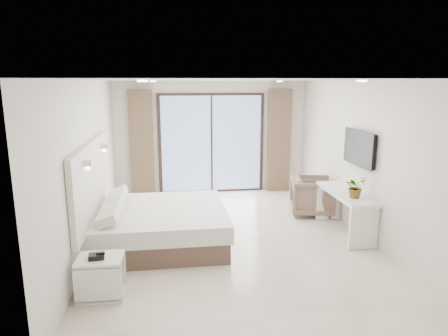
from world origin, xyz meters
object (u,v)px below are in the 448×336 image
at_px(nightstand, 101,277).
at_px(armchair, 312,194).
at_px(bed, 159,225).
at_px(console_desk, 345,203).

distance_m(nightstand, armchair, 4.65).
xyz_separation_m(bed, armchair, (3.07, 1.10, 0.10)).
bearing_deg(bed, nightstand, -113.73).
xyz_separation_m(console_desk, armchair, (-0.19, 1.10, -0.14)).
bearing_deg(nightstand, bed, 68.01).
bearing_deg(console_desk, armchair, 99.80).
bearing_deg(armchair, bed, 122.26).
relative_size(nightstand, console_desk, 0.36).
height_order(nightstand, console_desk, console_desk).
distance_m(nightstand, console_desk, 4.30).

